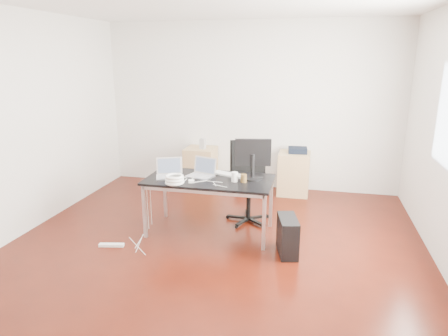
% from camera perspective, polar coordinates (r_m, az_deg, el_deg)
% --- Properties ---
extents(room_shell, '(5.00, 5.00, 5.00)m').
position_cam_1_polar(room_shell, '(4.43, -1.15, 5.01)').
color(room_shell, '#350D06').
rests_on(room_shell, ground).
extents(desk, '(1.60, 0.80, 0.73)m').
position_cam_1_polar(desk, '(5.07, -2.09, -2.09)').
color(desk, black).
rests_on(desk, ground).
extents(office_chair, '(0.58, 0.60, 1.08)m').
position_cam_1_polar(office_chair, '(5.52, 3.51, -1.40)').
color(office_chair, black).
rests_on(office_chair, ground).
extents(filing_cabinet_left, '(0.50, 0.50, 0.70)m').
position_cam_1_polar(filing_cabinet_left, '(6.98, -3.33, 0.07)').
color(filing_cabinet_left, tan).
rests_on(filing_cabinet_left, ground).
extents(filing_cabinet_right, '(0.50, 0.50, 0.70)m').
position_cam_1_polar(filing_cabinet_right, '(6.72, 9.93, -0.77)').
color(filing_cabinet_right, tan).
rests_on(filing_cabinet_right, ground).
extents(pc_tower, '(0.30, 0.48, 0.44)m').
position_cam_1_polar(pc_tower, '(4.74, 9.07, -9.54)').
color(pc_tower, black).
rests_on(pc_tower, ground).
extents(wastebasket, '(0.31, 0.31, 0.28)m').
position_cam_1_polar(wastebasket, '(6.89, 2.56, -1.94)').
color(wastebasket, black).
rests_on(wastebasket, ground).
extents(power_strip, '(0.31, 0.12, 0.04)m').
position_cam_1_polar(power_strip, '(5.10, -15.79, -10.55)').
color(power_strip, white).
rests_on(power_strip, ground).
extents(laptop_left, '(0.40, 0.36, 0.23)m').
position_cam_1_polar(laptop_left, '(5.16, -7.85, -0.62)').
color(laptop_left, silver).
rests_on(laptop_left, desk).
extents(laptop_right, '(0.39, 0.34, 0.23)m').
position_cam_1_polar(laptop_right, '(5.14, -3.16, -0.56)').
color(laptop_right, silver).
rests_on(laptop_right, desk).
extents(monitor, '(0.45, 0.26, 0.51)m').
position_cam_1_polar(monitor, '(4.99, 4.14, 1.61)').
color(monitor, black).
rests_on(monitor, desk).
extents(keyboard, '(0.46, 0.27, 0.02)m').
position_cam_1_polar(keyboard, '(5.19, 0.63, -0.91)').
color(keyboard, white).
rests_on(keyboard, desk).
extents(cup_white, '(0.10, 0.10, 0.12)m').
position_cam_1_polar(cup_white, '(4.91, 1.53, -1.28)').
color(cup_white, white).
rests_on(cup_white, desk).
extents(cup_brown, '(0.08, 0.08, 0.10)m').
position_cam_1_polar(cup_brown, '(4.90, 2.81, -1.48)').
color(cup_brown, brown).
rests_on(cup_brown, desk).
extents(cable_coil, '(0.24, 0.24, 0.11)m').
position_cam_1_polar(cable_coil, '(4.87, -7.08, -1.63)').
color(cable_coil, white).
rests_on(cable_coil, desk).
extents(power_adapter, '(0.09, 0.09, 0.03)m').
position_cam_1_polar(power_adapter, '(4.91, -4.68, -1.91)').
color(power_adapter, white).
rests_on(power_adapter, desk).
extents(speaker, '(0.10, 0.10, 0.18)m').
position_cam_1_polar(speaker, '(6.81, -3.07, 3.50)').
color(speaker, '#9E9E9E').
rests_on(speaker, filing_cabinet_left).
extents(navy_garment, '(0.32, 0.27, 0.09)m').
position_cam_1_polar(navy_garment, '(6.62, 10.47, 2.51)').
color(navy_garment, black).
rests_on(navy_garment, filing_cabinet_right).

